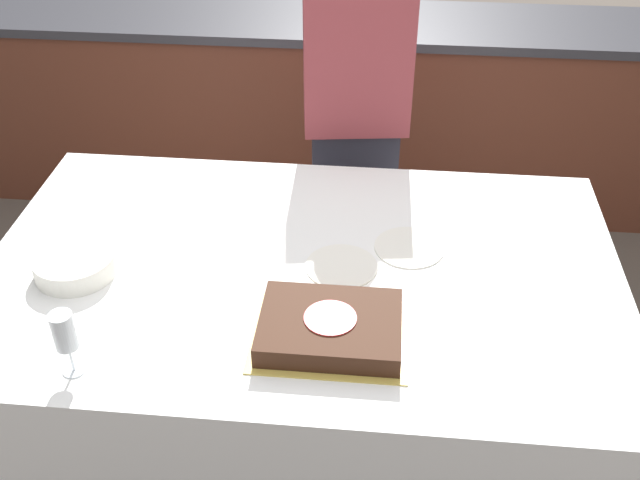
# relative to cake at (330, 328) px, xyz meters

# --- Properties ---
(ground_plane) EXTENTS (14.00, 14.00, 0.00)m
(ground_plane) POSITION_rel_cake_xyz_m (-0.11, 0.29, -0.79)
(ground_plane) COLOR brown
(back_counter) EXTENTS (4.40, 0.58, 0.92)m
(back_counter) POSITION_rel_cake_xyz_m (-0.11, 1.95, -0.33)
(back_counter) COLOR #5B2D1E
(back_counter) RESTS_ON ground_plane
(dining_table) EXTENTS (1.87, 1.18, 0.76)m
(dining_table) POSITION_rel_cake_xyz_m (-0.11, 0.29, -0.41)
(dining_table) COLOR white
(dining_table) RESTS_ON ground_plane
(cake) EXTENTS (0.41, 0.31, 0.07)m
(cake) POSITION_rel_cake_xyz_m (0.00, 0.00, 0.00)
(cake) COLOR gold
(cake) RESTS_ON dining_table
(plate_stack) EXTENTS (0.23, 0.23, 0.06)m
(plate_stack) POSITION_rel_cake_xyz_m (-0.75, 0.20, 0.00)
(plate_stack) COLOR white
(plate_stack) RESTS_ON dining_table
(wine_glass) EXTENTS (0.06, 0.06, 0.18)m
(wine_glass) POSITION_rel_cake_xyz_m (-0.62, -0.18, 0.10)
(wine_glass) COLOR white
(wine_glass) RESTS_ON dining_table
(side_plate_near_cake) EXTENTS (0.21, 0.21, 0.00)m
(side_plate_near_cake) POSITION_rel_cake_xyz_m (0.01, 0.30, -0.03)
(side_plate_near_cake) COLOR white
(side_plate_near_cake) RESTS_ON dining_table
(side_plate_right_edge) EXTENTS (0.21, 0.21, 0.00)m
(side_plate_right_edge) POSITION_rel_cake_xyz_m (0.21, 0.41, -0.03)
(side_plate_right_edge) COLOR white
(side_plate_right_edge) RESTS_ON dining_table
(person_cutting_cake) EXTENTS (0.40, 0.25, 1.55)m
(person_cutting_cake) POSITION_rel_cake_xyz_m (0.00, 1.10, 0.01)
(person_cutting_cake) COLOR #282833
(person_cutting_cake) RESTS_ON ground_plane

